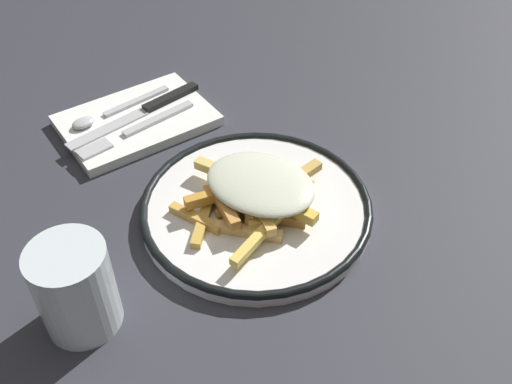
{
  "coord_description": "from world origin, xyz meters",
  "views": [
    {
      "loc": [
        -0.39,
        0.27,
        0.48
      ],
      "look_at": [
        0.0,
        0.0,
        0.03
      ],
      "focal_mm": 40.5,
      "sensor_mm": 36.0,
      "label": 1
    }
  ],
  "objects_px": {
    "napkin": "(137,120)",
    "fork": "(137,129)",
    "knife": "(147,109)",
    "plate": "(256,207)",
    "fries_heap": "(256,192)",
    "spoon": "(105,114)",
    "water_glass": "(75,288)"
  },
  "relations": [
    {
      "from": "napkin",
      "to": "spoon",
      "type": "relative_size",
      "value": 1.3
    },
    {
      "from": "spoon",
      "to": "water_glass",
      "type": "bearing_deg",
      "value": 152.23
    },
    {
      "from": "fries_heap",
      "to": "fork",
      "type": "xyz_separation_m",
      "value": [
        0.21,
        0.05,
        -0.02
      ]
    },
    {
      "from": "fork",
      "to": "water_glass",
      "type": "xyz_separation_m",
      "value": [
        -0.23,
        0.17,
        0.03
      ]
    },
    {
      "from": "fork",
      "to": "water_glass",
      "type": "bearing_deg",
      "value": 143.35
    },
    {
      "from": "plate",
      "to": "napkin",
      "type": "distance_m",
      "value": 0.24
    },
    {
      "from": "fries_heap",
      "to": "napkin",
      "type": "relative_size",
      "value": 0.95
    },
    {
      "from": "plate",
      "to": "water_glass",
      "type": "xyz_separation_m",
      "value": [
        -0.02,
        0.22,
        0.04
      ]
    },
    {
      "from": "napkin",
      "to": "spoon",
      "type": "height_order",
      "value": "spoon"
    },
    {
      "from": "water_glass",
      "to": "napkin",
      "type": "bearing_deg",
      "value": -35.25
    },
    {
      "from": "fries_heap",
      "to": "water_glass",
      "type": "relative_size",
      "value": 1.94
    },
    {
      "from": "napkin",
      "to": "spoon",
      "type": "bearing_deg",
      "value": 55.38
    },
    {
      "from": "napkin",
      "to": "fork",
      "type": "xyz_separation_m",
      "value": [
        -0.03,
        0.01,
        0.01
      ]
    },
    {
      "from": "plate",
      "to": "water_glass",
      "type": "distance_m",
      "value": 0.23
    },
    {
      "from": "fries_heap",
      "to": "napkin",
      "type": "xyz_separation_m",
      "value": [
        0.24,
        0.04,
        -0.03
      ]
    },
    {
      "from": "fries_heap",
      "to": "fork",
      "type": "bearing_deg",
      "value": 12.69
    },
    {
      "from": "napkin",
      "to": "spoon",
      "type": "distance_m",
      "value": 0.04
    },
    {
      "from": "fries_heap",
      "to": "knife",
      "type": "height_order",
      "value": "fries_heap"
    },
    {
      "from": "napkin",
      "to": "knife",
      "type": "distance_m",
      "value": 0.02
    },
    {
      "from": "fries_heap",
      "to": "spoon",
      "type": "relative_size",
      "value": 1.24
    },
    {
      "from": "plate",
      "to": "fries_heap",
      "type": "xyz_separation_m",
      "value": [
        -0.0,
        0.0,
        0.03
      ]
    },
    {
      "from": "napkin",
      "to": "fork",
      "type": "height_order",
      "value": "fork"
    },
    {
      "from": "spoon",
      "to": "water_glass",
      "type": "distance_m",
      "value": 0.33
    },
    {
      "from": "knife",
      "to": "spoon",
      "type": "height_order",
      "value": "spoon"
    },
    {
      "from": "fork",
      "to": "napkin",
      "type": "bearing_deg",
      "value": -22.38
    },
    {
      "from": "knife",
      "to": "water_glass",
      "type": "xyz_separation_m",
      "value": [
        -0.27,
        0.2,
        0.03
      ]
    },
    {
      "from": "fork",
      "to": "water_glass",
      "type": "distance_m",
      "value": 0.29
    },
    {
      "from": "knife",
      "to": "napkin",
      "type": "bearing_deg",
      "value": 98.3
    },
    {
      "from": "fries_heap",
      "to": "knife",
      "type": "distance_m",
      "value": 0.24
    },
    {
      "from": "water_glass",
      "to": "knife",
      "type": "bearing_deg",
      "value": -37.6
    },
    {
      "from": "napkin",
      "to": "water_glass",
      "type": "height_order",
      "value": "water_glass"
    },
    {
      "from": "fries_heap",
      "to": "napkin",
      "type": "distance_m",
      "value": 0.24
    }
  ]
}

